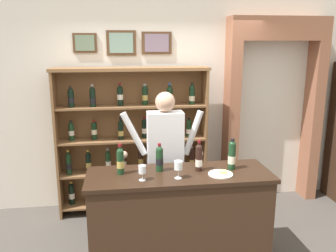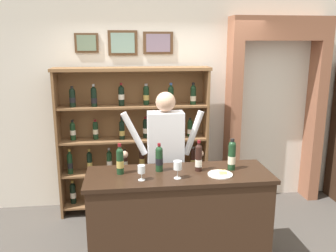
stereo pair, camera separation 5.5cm
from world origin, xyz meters
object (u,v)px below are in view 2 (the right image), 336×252
(wine_shelf, at_px, (134,138))
(tasting_bottle_vin_santo, at_px, (199,158))
(shopkeeper, at_px, (165,149))
(wine_glass_right, at_px, (178,166))
(tasting_bottle_prosecco, at_px, (159,158))
(wine_glass_spare, at_px, (141,170))
(tasting_bottle_super_tuscan, at_px, (232,155))
(tasting_counter, at_px, (179,219))
(cheese_plate, at_px, (221,174))
(tasting_bottle_chianti, at_px, (120,160))

(wine_shelf, relative_size, tasting_bottle_vin_santo, 6.25)
(wine_shelf, relative_size, shopkeeper, 1.15)
(wine_glass_right, bearing_deg, tasting_bottle_vin_santo, 36.82)
(tasting_bottle_prosecco, distance_m, wine_glass_spare, 0.29)
(tasting_bottle_vin_santo, height_order, tasting_bottle_super_tuscan, tasting_bottle_super_tuscan)
(tasting_counter, xyz_separation_m, shopkeeper, (-0.07, 0.56, 0.56))
(wine_shelf, relative_size, cheese_plate, 8.21)
(tasting_bottle_chianti, relative_size, tasting_bottle_vin_santo, 0.96)
(tasting_counter, relative_size, tasting_bottle_super_tuscan, 5.66)
(tasting_bottle_vin_santo, bearing_deg, tasting_counter, -167.35)
(tasting_bottle_super_tuscan, height_order, wine_glass_spare, tasting_bottle_super_tuscan)
(tasting_bottle_vin_santo, xyz_separation_m, wine_glass_spare, (-0.57, -0.18, -0.04))
(cheese_plate, bearing_deg, wine_glass_spare, -177.16)
(tasting_bottle_super_tuscan, height_order, cheese_plate, tasting_bottle_super_tuscan)
(tasting_counter, xyz_separation_m, tasting_bottle_chianti, (-0.57, 0.06, 0.63))
(wine_glass_spare, bearing_deg, shopkeeper, 66.48)
(tasting_bottle_vin_santo, bearing_deg, wine_glass_right, -143.18)
(tasting_bottle_prosecco, distance_m, cheese_plate, 0.62)
(tasting_counter, height_order, tasting_bottle_prosecco, tasting_bottle_prosecco)
(tasting_bottle_vin_santo, relative_size, wine_glass_right, 1.84)
(wine_shelf, xyz_separation_m, cheese_plate, (0.80, -1.37, -0.01))
(shopkeeper, bearing_deg, tasting_counter, -83.22)
(tasting_bottle_chianti, xyz_separation_m, tasting_bottle_vin_santo, (0.77, -0.01, 0.00))
(tasting_bottle_chianti, bearing_deg, tasting_bottle_vin_santo, -0.88)
(tasting_bottle_prosecco, bearing_deg, tasting_bottle_chianti, -175.50)
(wine_glass_right, height_order, cheese_plate, wine_glass_right)
(tasting_counter, distance_m, tasting_bottle_prosecco, 0.66)
(tasting_counter, bearing_deg, tasting_bottle_prosecco, 154.70)
(wine_glass_right, xyz_separation_m, cheese_plate, (0.42, 0.04, -0.12))
(tasting_bottle_prosecco, height_order, tasting_bottle_vin_santo, tasting_bottle_vin_santo)
(wine_glass_spare, bearing_deg, tasting_bottle_chianti, 135.76)
(wine_shelf, height_order, shopkeeper, wine_shelf)
(wine_glass_spare, xyz_separation_m, cheese_plate, (0.76, 0.04, -0.09))
(wine_shelf, bearing_deg, tasting_bottle_vin_santo, -63.75)
(wine_shelf, distance_m, tasting_bottle_vin_santo, 1.38)
(cheese_plate, bearing_deg, tasting_bottle_prosecco, 162.28)
(tasting_bottle_chianti, height_order, wine_glass_spare, tasting_bottle_chianti)
(tasting_bottle_prosecco, bearing_deg, shopkeeper, 76.10)
(wine_shelf, height_order, tasting_counter, wine_shelf)
(wine_shelf, height_order, wine_glass_right, wine_shelf)
(tasting_bottle_vin_santo, distance_m, wine_glass_spare, 0.60)
(tasting_bottle_super_tuscan, distance_m, wine_glass_spare, 0.93)
(tasting_bottle_chianti, distance_m, tasting_bottle_prosecco, 0.38)
(wine_shelf, distance_m, cheese_plate, 1.59)
(tasting_bottle_super_tuscan, distance_m, wine_glass_right, 0.60)
(tasting_bottle_chianti, bearing_deg, tasting_bottle_super_tuscan, -0.93)
(tasting_bottle_prosecco, relative_size, wine_glass_spare, 1.97)
(tasting_bottle_chianti, bearing_deg, wine_shelf, 82.40)
(shopkeeper, distance_m, wine_glass_spare, 0.76)
(tasting_bottle_prosecco, relative_size, tasting_bottle_vin_santo, 0.91)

